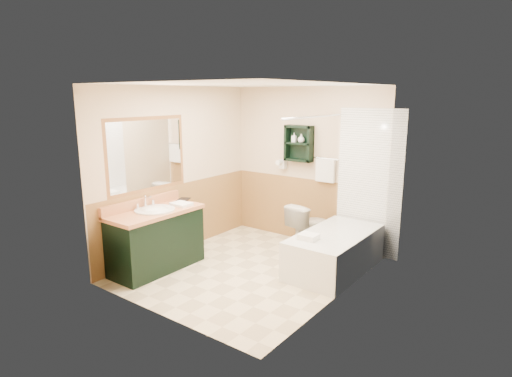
% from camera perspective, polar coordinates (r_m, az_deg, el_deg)
% --- Properties ---
extents(floor, '(3.00, 3.00, 0.00)m').
position_cam_1_polar(floor, '(5.80, -1.07, -10.74)').
color(floor, beige).
rests_on(floor, ground).
extents(back_wall, '(2.60, 0.04, 2.40)m').
position_cam_1_polar(back_wall, '(6.68, 6.89, 3.04)').
color(back_wall, beige).
rests_on(back_wall, ground).
extents(left_wall, '(0.04, 3.00, 2.40)m').
position_cam_1_polar(left_wall, '(6.32, -10.64, 2.37)').
color(left_wall, beige).
rests_on(left_wall, ground).
extents(right_wall, '(0.04, 3.00, 2.40)m').
position_cam_1_polar(right_wall, '(4.76, 11.54, -0.94)').
color(right_wall, beige).
rests_on(right_wall, ground).
extents(ceiling, '(2.60, 3.00, 0.04)m').
position_cam_1_polar(ceiling, '(5.33, -1.18, 13.93)').
color(ceiling, white).
rests_on(ceiling, back_wall).
extents(wainscot_left, '(2.98, 2.98, 1.00)m').
position_cam_1_polar(wainscot_left, '(6.45, -10.18, -3.79)').
color(wainscot_left, '#A77C43').
rests_on(wainscot_left, left_wall).
extents(wainscot_back, '(2.58, 2.58, 1.00)m').
position_cam_1_polar(wainscot_back, '(6.80, 6.59, -2.83)').
color(wainscot_back, '#A77C43').
rests_on(wainscot_back, back_wall).
extents(mirror_frame, '(1.30, 1.30, 1.00)m').
position_cam_1_polar(mirror_frame, '(5.88, -14.35, 4.42)').
color(mirror_frame, brown).
rests_on(mirror_frame, left_wall).
extents(mirror_glass, '(1.20, 1.20, 0.90)m').
position_cam_1_polar(mirror_glass, '(5.88, -14.32, 4.41)').
color(mirror_glass, white).
rests_on(mirror_glass, left_wall).
extents(tile_right, '(1.50, 1.50, 2.10)m').
position_cam_1_polar(tile_right, '(5.48, 14.45, -0.94)').
color(tile_right, white).
rests_on(tile_right, right_wall).
extents(tile_back, '(0.95, 0.95, 2.10)m').
position_cam_1_polar(tile_back, '(6.23, 14.84, 0.63)').
color(tile_back, white).
rests_on(tile_back, back_wall).
extents(tile_accent, '(1.50, 1.50, 0.10)m').
position_cam_1_polar(tile_accent, '(5.36, 14.85, 7.95)').
color(tile_accent, '#154A37').
rests_on(tile_accent, right_wall).
extents(wall_shelf, '(0.45, 0.15, 0.55)m').
position_cam_1_polar(wall_shelf, '(6.59, 5.71, 6.00)').
color(wall_shelf, black).
rests_on(wall_shelf, back_wall).
extents(hair_dryer, '(0.10, 0.24, 0.18)m').
position_cam_1_polar(hair_dryer, '(6.81, 3.59, 3.28)').
color(hair_dryer, white).
rests_on(hair_dryer, back_wall).
extents(towel_bar, '(0.40, 0.06, 0.40)m').
position_cam_1_polar(towel_bar, '(6.43, 9.32, 3.95)').
color(towel_bar, white).
rests_on(towel_bar, back_wall).
extents(curtain_rod, '(0.03, 1.60, 0.03)m').
position_cam_1_polar(curtain_rod, '(5.67, 7.88, 9.48)').
color(curtain_rod, silver).
rests_on(curtain_rod, back_wall).
extents(shower_curtain, '(1.05, 1.05, 1.70)m').
position_cam_1_polar(shower_curtain, '(5.93, 8.45, 1.30)').
color(shower_curtain, '#C7B397').
rests_on(shower_curtain, curtain_rod).
extents(vanity, '(0.59, 1.27, 0.81)m').
position_cam_1_polar(vanity, '(5.83, -13.15, -6.68)').
color(vanity, black).
rests_on(vanity, ground).
extents(bathtub, '(0.77, 1.50, 0.51)m').
position_cam_1_polar(bathtub, '(5.78, 10.46, -8.27)').
color(bathtub, silver).
rests_on(bathtub, ground).
extents(toilet, '(0.52, 0.76, 0.69)m').
position_cam_1_polar(toilet, '(6.50, 7.04, -5.01)').
color(toilet, silver).
rests_on(toilet, ground).
extents(counter_towel, '(0.26, 0.21, 0.04)m').
position_cam_1_polar(counter_towel, '(5.88, -9.94, -2.07)').
color(counter_towel, white).
rests_on(counter_towel, vanity).
extents(vanity_book, '(0.15, 0.09, 0.21)m').
position_cam_1_polar(vanity_book, '(6.18, -10.36, -0.57)').
color(vanity_book, black).
rests_on(vanity_book, vanity).
extents(tub_towel, '(0.23, 0.19, 0.07)m').
position_cam_1_polar(tub_towel, '(5.40, 7.01, -6.40)').
color(tub_towel, white).
rests_on(tub_towel, bathtub).
extents(soap_bottle_a, '(0.08, 0.15, 0.07)m').
position_cam_1_polar(soap_bottle_a, '(6.62, 5.10, 6.46)').
color(soap_bottle_a, silver).
rests_on(soap_bottle_a, wall_shelf).
extents(soap_bottle_b, '(0.11, 0.13, 0.10)m').
position_cam_1_polar(soap_bottle_b, '(6.55, 6.05, 6.55)').
color(soap_bottle_b, silver).
rests_on(soap_bottle_b, wall_shelf).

